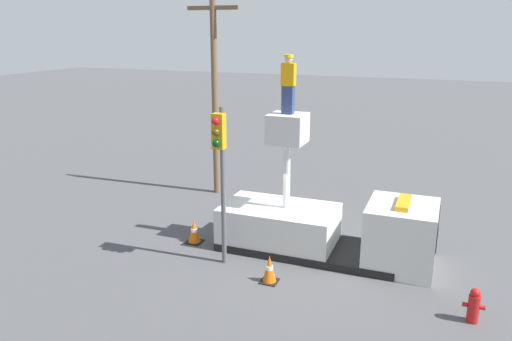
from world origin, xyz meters
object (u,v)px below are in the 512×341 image
utility_pole (215,89)px  traffic_light_pole (220,156)px  traffic_cone_curbside (269,269)px  traffic_cone_rear (194,232)px  bucket_truck (325,228)px  fire_hydrant (474,306)px  worker (288,84)px

utility_pole → traffic_light_pole: bearing=-63.0°
traffic_light_pole → traffic_cone_curbside: traffic_light_pole is taller
traffic_light_pole → traffic_cone_rear: bearing=144.1°
bucket_truck → traffic_cone_curbside: 2.60m
bucket_truck → utility_pole: 8.07m
bucket_truck → utility_pole: bearing=143.4°
traffic_cone_rear → fire_hydrant: bearing=-11.3°
bucket_truck → traffic_cone_rear: bearing=-170.0°
fire_hydrant → traffic_cone_rear: 8.65m
traffic_cone_curbside → utility_pole: (-4.84, 6.68, 4.06)m
worker → fire_hydrant: worker is taller
traffic_light_pole → traffic_cone_curbside: size_ratio=5.97×
bucket_truck → traffic_light_pole: size_ratio=1.40×
worker → traffic_cone_curbside: size_ratio=2.20×
traffic_light_pole → fire_hydrant: traffic_light_pole is taller
worker → utility_pole: utility_pole is taller
bucket_truck → fire_hydrant: size_ratio=7.40×
traffic_cone_rear → bucket_truck: bearing=10.0°
bucket_truck → fire_hydrant: 4.94m
traffic_light_pole → utility_pole: bearing=117.0°
traffic_cone_rear → traffic_cone_curbside: (3.24, -1.62, 0.01)m
traffic_light_pole → utility_pole: utility_pole is taller
traffic_light_pole → traffic_cone_rear: size_ratio=6.05×
worker → traffic_light_pole: size_ratio=0.37×
bucket_truck → traffic_cone_curbside: bearing=-112.4°
utility_pole → fire_hydrant: bearing=-33.8°
traffic_light_pole → fire_hydrant: 7.55m
fire_hydrant → traffic_cone_rear: (-8.49, 1.69, -0.06)m
bucket_truck → traffic_light_pole: (-2.66, -1.86, 2.50)m
bucket_truck → traffic_cone_rear: size_ratio=8.44×
bucket_truck → worker: bearing=180.0°
traffic_cone_curbside → utility_pole: bearing=125.9°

